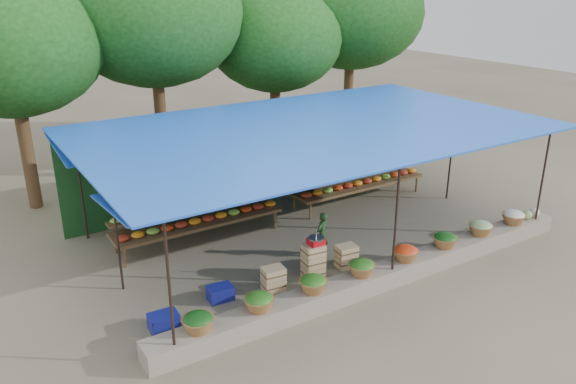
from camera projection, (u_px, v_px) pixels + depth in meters
ground at (312, 236)px, 14.09m from camera, size 60.00×60.00×0.00m
stone_curb at (387, 274)px, 11.85m from camera, size 10.60×0.55×0.40m
stall_canopy at (312, 132)px, 13.20m from camera, size 10.80×6.60×2.82m
produce_baskets at (384, 260)px, 11.67m from camera, size 8.98×0.58×0.34m
netting_backdrop at (251, 157)px, 16.13m from camera, size 10.60×0.06×2.50m
tree_row at (217, 25)px, 17.47m from camera, size 16.51×5.50×7.12m
fruit_table_left at (198, 217)px, 13.69m from camera, size 4.21×0.95×0.93m
fruit_table_right at (357, 180)px, 16.20m from camera, size 4.21×0.95×0.93m
crate_counter at (312, 264)px, 12.04m from camera, size 2.38×0.39×0.77m
weighing_scale at (316, 240)px, 11.89m from camera, size 0.35×0.35×0.37m
vendor_seated at (322, 234)px, 12.94m from camera, size 0.46×0.39×1.07m
customer_left at (136, 211)px, 13.55m from camera, size 0.87×0.73×1.59m
customer_mid at (312, 168)px, 16.72m from camera, size 1.08×0.76×1.52m
customer_right at (366, 158)px, 17.38m from camera, size 1.07×0.66×1.69m
blue_crate_front at (164, 322)px, 10.29m from camera, size 0.56×0.42×0.32m
blue_crate_back at (220, 293)px, 11.26m from camera, size 0.52×0.40×0.30m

